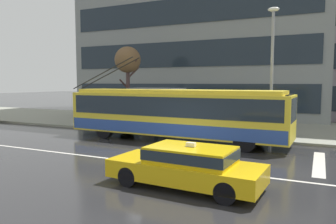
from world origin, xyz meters
The scene contains 13 objects.
ground_plane centered at (0.00, 0.00, 0.00)m, with size 160.00×160.00×0.00m, color #272628.
sidewalk_slab centered at (0.00, 10.34, 0.07)m, with size 80.00×10.00×0.14m, color gray.
crosswalk_stripe_edge_near centered at (6.03, 1.67, 0.00)m, with size 0.44×4.40×0.01m, color beige.
lane_centre_line centered at (0.00, -1.20, 0.00)m, with size 72.00×0.14×0.01m, color silver.
trolleybus centered at (-1.15, 3.74, 1.55)m, with size 13.00×2.97×4.64m.
taxi_oncoming_near centered at (2.41, -3.27, 0.70)m, with size 4.79×2.09×1.39m.
bus_shelter centered at (-4.10, 7.52, 2.11)m, with size 3.71×1.63×2.67m.
pedestrian_at_shelter centered at (1.63, 7.90, 1.75)m, with size 1.34×1.34×1.95m.
pedestrian_approaching_curb centered at (0.50, 5.98, 1.68)m, with size 1.16×1.16×1.89m.
pedestrian_walking_past centered at (-5.85, 7.05, 1.63)m, with size 1.27×1.27×1.89m.
pedestrian_waiting_by_pole centered at (-4.28, 7.46, 1.78)m, with size 1.26×1.26×2.01m.
street_lamp centered at (3.56, 6.01, 4.26)m, with size 0.60×0.32×7.01m.
street_tree_bare centered at (-7.13, 8.53, 4.75)m, with size 2.02×1.95×5.71m.
Camera 1 is at (5.99, -12.24, 3.18)m, focal length 34.69 mm.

